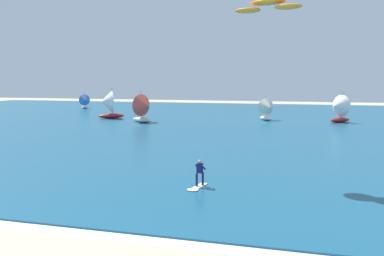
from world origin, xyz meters
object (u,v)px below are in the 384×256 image
sailboat_mid_left (144,108)px  sailboat_mid_right (107,104)px  sailboat_far_right (85,101)px  sailboat_heeled_over (267,109)px  kitesurfer (198,178)px  kite (268,6)px  sailboat_near_shore (338,108)px

sailboat_mid_left → sailboat_mid_right: bearing=152.9°
sailboat_far_right → sailboat_heeled_over: (41.64, -15.63, 0.18)m
kitesurfer → sailboat_far_right: (-39.51, 55.29, 1.04)m
sailboat_far_right → sailboat_mid_right: (15.11, -18.98, 0.74)m
kitesurfer → kite: bearing=48.5°
kite → sailboat_near_shore: bearing=75.5°
sailboat_far_right → sailboat_mid_left: bearing=-44.7°
sailboat_near_shore → sailboat_heeled_over: sailboat_near_shore is taller
sailboat_near_shore → kitesurfer: bearing=-108.0°
kite → sailboat_far_right: bearing=130.2°
kitesurfer → sailboat_mid_right: sailboat_mid_right is taller
kite → kitesurfer: bearing=-131.5°
sailboat_near_shore → sailboat_far_right: bearing=163.0°
kitesurfer → sailboat_far_right: size_ratio=0.57×
kitesurfer → sailboat_near_shore: (12.73, 39.28, 1.57)m
kite → sailboat_far_right: size_ratio=1.32×
sailboat_near_shore → sailboat_heeled_over: bearing=177.9°
sailboat_far_right → sailboat_mid_left: sailboat_mid_left is taller
kitesurfer → sailboat_near_shore: size_ratio=0.43×
sailboat_near_shore → sailboat_mid_left: size_ratio=0.98×
kitesurfer → sailboat_mid_left: (-16.01, 32.02, 1.63)m
sailboat_mid_right → sailboat_heeled_over: bearing=7.2°
sailboat_near_shore → sailboat_mid_left: (-28.74, -7.27, 0.06)m
sailboat_near_shore → kite: bearing=-104.5°
kite → sailboat_mid_left: 35.31m
sailboat_mid_left → sailboat_mid_right: sailboat_mid_right is taller
sailboat_mid_left → kite: bearing=-54.8°
sailboat_mid_right → sailboat_mid_left: bearing=-27.1°
kitesurfer → kite: kite is taller
sailboat_far_right → sailboat_mid_right: 24.27m
kitesurfer → sailboat_heeled_over: (2.12, 39.67, 1.22)m
sailboat_near_shore → sailboat_mid_right: (-37.13, -2.97, 0.21)m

